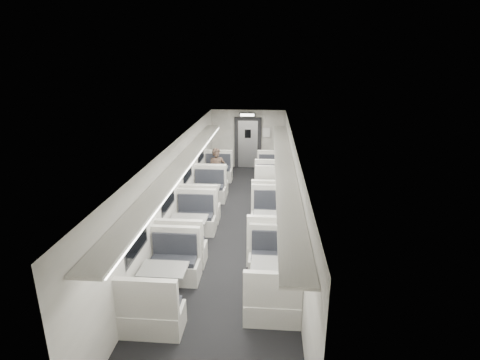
% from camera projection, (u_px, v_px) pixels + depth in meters
% --- Properties ---
extents(room, '(3.24, 12.24, 2.64)m').
position_uv_depth(room, '(234.00, 187.00, 9.74)').
color(room, black).
rests_on(room, ground).
extents(booth_left_a, '(1.04, 2.11, 1.13)m').
position_uv_depth(booth_left_a, '(215.00, 177.00, 13.22)').
color(booth_left_a, silver).
rests_on(booth_left_a, room).
extents(booth_left_b, '(1.05, 2.13, 1.14)m').
position_uv_depth(booth_left_b, '(205.00, 198.00, 11.23)').
color(booth_left_b, silver).
rests_on(booth_left_b, room).
extents(booth_left_c, '(1.05, 2.13, 1.14)m').
position_uv_depth(booth_left_c, '(189.00, 232.00, 9.06)').
color(booth_left_c, silver).
rests_on(booth_left_c, room).
extents(booth_left_d, '(1.03, 2.09, 1.12)m').
position_uv_depth(booth_left_d, '(164.00, 285.00, 6.95)').
color(booth_left_d, silver).
rests_on(booth_left_d, room).
extents(booth_right_a, '(1.09, 2.20, 1.18)m').
position_uv_depth(booth_right_a, '(272.00, 180.00, 12.90)').
color(booth_right_a, silver).
rests_on(booth_right_a, room).
extents(booth_right_b, '(1.15, 2.34, 1.25)m').
position_uv_depth(booth_right_b, '(272.00, 195.00, 11.36)').
color(booth_right_b, silver).
rests_on(booth_right_b, room).
extents(booth_right_c, '(1.11, 2.25, 1.20)m').
position_uv_depth(booth_right_c, '(272.00, 229.00, 9.14)').
color(booth_right_c, silver).
rests_on(booth_right_c, room).
extents(booth_right_d, '(0.99, 2.00, 1.07)m').
position_uv_depth(booth_right_d, '(272.00, 278.00, 7.19)').
color(booth_right_d, silver).
rests_on(booth_right_d, room).
extents(passenger, '(0.65, 0.51, 1.56)m').
position_uv_depth(passenger, '(217.00, 171.00, 12.50)').
color(passenger, black).
rests_on(passenger, room).
extents(window_a, '(0.02, 1.18, 0.84)m').
position_uv_depth(window_a, '(201.00, 150.00, 13.02)').
color(window_a, black).
rests_on(window_a, room).
extents(window_b, '(0.02, 1.18, 0.84)m').
position_uv_depth(window_b, '(188.00, 167.00, 10.94)').
color(window_b, black).
rests_on(window_b, room).
extents(window_c, '(0.02, 1.18, 0.84)m').
position_uv_depth(window_c, '(168.00, 193.00, 8.85)').
color(window_c, black).
rests_on(window_c, room).
extents(window_d, '(0.02, 1.18, 0.84)m').
position_uv_depth(window_d, '(136.00, 235.00, 6.77)').
color(window_d, black).
rests_on(window_d, room).
extents(luggage_rack_left, '(0.46, 10.40, 0.09)m').
position_uv_depth(luggage_rack_left, '(183.00, 162.00, 9.32)').
color(luggage_rack_left, silver).
rests_on(luggage_rack_left, room).
extents(luggage_rack_right, '(0.46, 10.40, 0.09)m').
position_uv_depth(luggage_rack_right, '(284.00, 164.00, 9.13)').
color(luggage_rack_right, silver).
rests_on(luggage_rack_right, room).
extents(vestibule_door, '(1.10, 0.13, 2.10)m').
position_uv_depth(vestibule_door, '(248.00, 143.00, 15.41)').
color(vestibule_door, black).
rests_on(vestibule_door, room).
extents(exit_sign, '(0.62, 0.12, 0.16)m').
position_uv_depth(exit_sign, '(247.00, 115.00, 14.56)').
color(exit_sign, black).
rests_on(exit_sign, room).
extents(wall_notice, '(0.32, 0.02, 0.40)m').
position_uv_depth(wall_notice, '(266.00, 133.00, 15.19)').
color(wall_notice, white).
rests_on(wall_notice, room).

